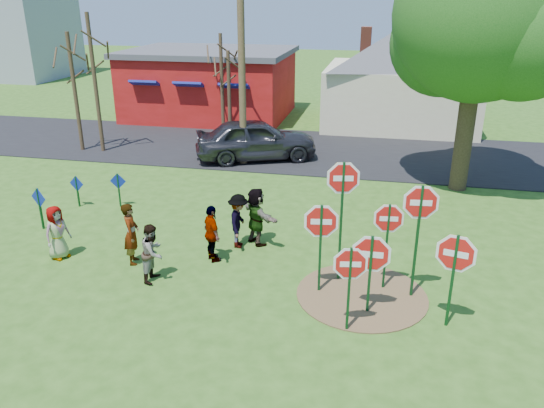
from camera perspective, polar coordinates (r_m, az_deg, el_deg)
The scene contains 29 objects.
ground at distance 15.00m, azimuth -7.67°, elevation -5.91°, with size 120.00×120.00×0.00m, color #2E5518.
road at distance 25.37m, azimuth 0.87°, elevation 5.95°, with size 120.00×7.50×0.04m, color black.
dirt_patch at distance 13.38m, azimuth 9.62°, elevation -9.62°, with size 3.20×3.20×0.03m, color brown.
red_building at distance 32.50m, azimuth -6.62°, elevation 12.81°, with size 9.40×7.69×3.90m.
cream_house at distance 30.74m, azimuth 13.77°, elevation 13.66°, with size 9.40×9.40×6.50m.
distant_building at distance 53.66m, azimuth -26.77°, elevation 16.41°, with size 10.00×8.00×8.00m, color #8C939E.
stop_sign_a at distance 11.37m, azimuth 8.39°, elevation -7.15°, with size 1.00×0.19×2.14m.
stop_sign_b at distance 12.99m, azimuth 7.60°, elevation 1.37°, with size 1.09×0.24×3.32m.
stop_sign_c at distance 12.68m, azimuth 15.58°, elevation -1.25°, with size 1.12×0.14×3.02m.
stop_sign_d at distance 13.03m, azimuth 12.38°, elevation -2.28°, with size 0.99×0.13×2.40m.
stop_sign_e at distance 12.13m, azimuth 10.60°, elevation -5.84°, with size 1.20×0.08×2.09m.
stop_sign_f at distance 11.97m, azimuth 19.10°, elevation -5.67°, with size 1.13×0.30×2.36m.
stop_sign_g at distance 12.68m, azimuth 5.29°, elevation -2.72°, with size 1.13×0.18×2.45m.
blue_diamond_b at distance 17.92m, azimuth -23.73°, elevation 0.04°, with size 0.61×0.22×1.36m.
blue_diamond_c at distance 19.42m, azimuth -20.24°, elevation 1.66°, with size 0.56×0.12×1.12m.
blue_diamond_d at distance 18.94m, azimuth -16.19°, elevation 1.88°, with size 0.57×0.08×1.22m.
person_a at distance 15.79m, azimuth -22.13°, elevation -2.85°, with size 0.75×0.49×1.54m, color #3F477E.
person_b at distance 14.83m, azimuth -14.90°, elevation -3.10°, with size 0.63×0.42×1.74m, color #246E5E.
person_c at distance 13.87m, azimuth -12.69°, elevation -5.11°, with size 0.75×0.59×1.55m, color #9B4335.
person_d at distance 15.29m, azimuth -3.62°, elevation -1.84°, with size 1.04×0.60×1.61m, color #38373D.
person_e at distance 14.54m, azimuth -6.47°, elevation -3.21°, with size 0.96×0.40×1.63m, color #45254E.
person_f at distance 15.44m, azimuth -1.68°, elevation -1.32°, with size 1.61×0.51×1.74m, color #1E4E27.
suv at distance 23.50m, azimuth -1.74°, elevation 6.98°, with size 2.12×5.28×1.80m, color #2B2B2F.
utility_pole at distance 22.22m, azimuth -3.31°, elevation 16.58°, with size 2.24×0.75×9.38m.
leafy_tree at distance 20.26m, azimuth 21.85°, elevation 17.45°, with size 6.47×5.90×9.19m.
bare_tree_west at distance 26.07m, azimuth -20.64°, elevation 12.80°, with size 1.80×1.80×5.37m.
bare_tree_east at distance 27.88m, azimuth -5.46°, elevation 14.15°, with size 1.80×1.80×5.08m.
bare_tree_mid at distance 25.50m, azimuth -18.71°, elevation 14.07°, with size 1.80×1.80×6.18m.
bare_tree_extra at distance 27.25m, azimuth -4.67°, elevation 12.96°, with size 1.80×1.80×4.32m.
Camera 1 is at (4.67, -12.47, 6.90)m, focal length 35.00 mm.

